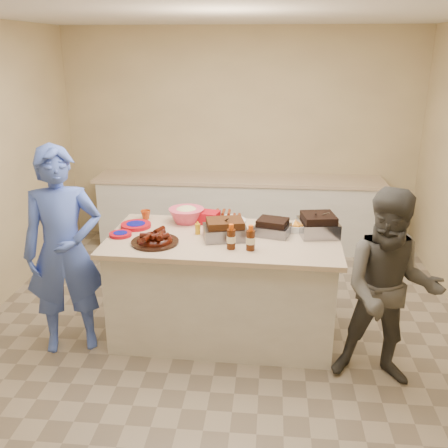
# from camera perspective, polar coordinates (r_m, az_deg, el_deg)

# --- Properties ---
(room) EXTENTS (4.50, 5.00, 2.70)m
(room) POSITION_cam_1_polar(r_m,az_deg,el_deg) (4.59, -0.36, -12.53)
(room) COLOR #CEB784
(room) RESTS_ON ground
(back_counter) EXTENTS (3.60, 0.64, 0.90)m
(back_counter) POSITION_cam_1_polar(r_m,az_deg,el_deg) (6.40, 1.62, 1.41)
(back_counter) COLOR silver
(back_counter) RESTS_ON ground
(island) EXTENTS (1.98, 1.08, 0.92)m
(island) POSITION_cam_1_polar(r_m,az_deg,el_deg) (4.63, -0.06, -12.25)
(island) COLOR silver
(island) RESTS_ON ground
(rib_platter) EXTENTS (0.45, 0.45, 0.16)m
(rib_platter) POSITION_cam_1_polar(r_m,az_deg,el_deg) (4.13, -7.88, -2.17)
(rib_platter) COLOR #400E05
(rib_platter) RESTS_ON island
(pulled_pork_tray) EXTENTS (0.40, 0.34, 0.11)m
(pulled_pork_tray) POSITION_cam_1_polar(r_m,az_deg,el_deg) (4.19, 0.12, -1.65)
(pulled_pork_tray) COLOR #47230F
(pulled_pork_tray) RESTS_ON island
(brisket_tray) EXTENTS (0.34, 0.31, 0.09)m
(brisket_tray) POSITION_cam_1_polar(r_m,az_deg,el_deg) (4.30, 5.53, -1.20)
(brisket_tray) COLOR black
(brisket_tray) RESTS_ON island
(roasting_pan) EXTENTS (0.36, 0.36, 0.13)m
(roasting_pan) POSITION_cam_1_polar(r_m,az_deg,el_deg) (4.35, 10.64, -1.19)
(roasting_pan) COLOR gray
(roasting_pan) RESTS_ON island
(coleslaw_bowl) EXTENTS (0.33, 0.33, 0.22)m
(coleslaw_bowl) POSITION_cam_1_polar(r_m,az_deg,el_deg) (4.59, -4.29, 0.21)
(coleslaw_bowl) COLOR #DB415E
(coleslaw_bowl) RESTS_ON island
(sausage_plate) EXTENTS (0.33, 0.33, 0.05)m
(sausage_plate) POSITION_cam_1_polar(r_m,az_deg,el_deg) (4.60, 0.50, 0.32)
(sausage_plate) COLOR silver
(sausage_plate) RESTS_ON island
(mac_cheese_dish) EXTENTS (0.31, 0.25, 0.07)m
(mac_cheese_dish) POSITION_cam_1_polar(r_m,az_deg,el_deg) (4.42, 9.57, -0.78)
(mac_cheese_dish) COLOR orange
(mac_cheese_dish) RESTS_ON island
(bbq_bottle_a) EXTENTS (0.07, 0.07, 0.21)m
(bbq_bottle_a) POSITION_cam_1_polar(r_m,az_deg,el_deg) (3.98, 0.81, -2.83)
(bbq_bottle_a) COLOR #3D1807
(bbq_bottle_a) RESTS_ON island
(bbq_bottle_b) EXTENTS (0.07, 0.07, 0.21)m
(bbq_bottle_b) POSITION_cam_1_polar(r_m,az_deg,el_deg) (3.96, 3.03, -2.98)
(bbq_bottle_b) COLOR #3D1807
(bbq_bottle_b) RESTS_ON island
(mustard_bottle) EXTENTS (0.05, 0.05, 0.12)m
(mustard_bottle) POSITION_cam_1_polar(r_m,az_deg,el_deg) (4.29, -3.02, -1.15)
(mustard_bottle) COLOR orange
(mustard_bottle) RESTS_ON island
(sauce_bowl) EXTENTS (0.14, 0.05, 0.14)m
(sauce_bowl) POSITION_cam_1_polar(r_m,az_deg,el_deg) (4.36, -0.29, -0.79)
(sauce_bowl) COLOR silver
(sauce_bowl) RESTS_ON island
(plate_stack_large) EXTENTS (0.28, 0.28, 0.03)m
(plate_stack_large) POSITION_cam_1_polar(r_m,az_deg,el_deg) (4.52, -10.03, -0.35)
(plate_stack_large) COLOR #A40915
(plate_stack_large) RESTS_ON island
(plate_stack_small) EXTENTS (0.20, 0.20, 0.03)m
(plate_stack_small) POSITION_cam_1_polar(r_m,az_deg,el_deg) (4.34, -11.73, -1.33)
(plate_stack_small) COLOR #A40915
(plate_stack_small) RESTS_ON island
(plastic_cup) EXTENTS (0.09, 0.09, 0.09)m
(plastic_cup) POSITION_cam_1_polar(r_m,az_deg,el_deg) (4.72, -8.91, 0.56)
(plastic_cup) COLOR #AA3C10
(plastic_cup) RESTS_ON island
(basket_stack) EXTENTS (0.24, 0.20, 0.11)m
(basket_stack) POSITION_cam_1_polar(r_m,az_deg,el_deg) (4.57, -1.96, 0.15)
(basket_stack) COLOR #A40915
(basket_stack) RESTS_ON island
(guest_blue) EXTENTS (1.16, 1.86, 0.42)m
(guest_blue) POSITION_cam_1_polar(r_m,az_deg,el_deg) (4.65, -16.70, -12.99)
(guest_blue) COLOR #4764D0
(guest_blue) RESTS_ON ground
(guest_gray) EXTENTS (0.94, 1.61, 0.58)m
(guest_gray) POSITION_cam_1_polar(r_m,az_deg,el_deg) (4.25, 17.27, -16.44)
(guest_gray) COLOR #504E47
(guest_gray) RESTS_ON ground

